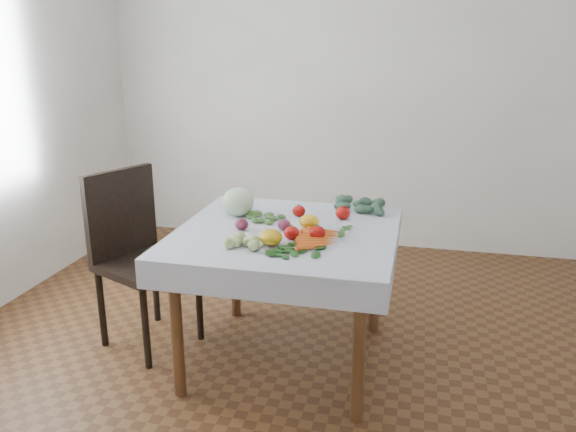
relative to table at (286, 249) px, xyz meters
name	(u,v)px	position (x,y,z in m)	size (l,w,h in m)	color
ground	(286,358)	(0.00, 0.00, -0.65)	(4.00, 4.00, 0.00)	brown
back_wall	(344,86)	(0.00, 2.00, 0.70)	(4.00, 0.04, 2.70)	white
table	(286,249)	(0.00, 0.00, 0.00)	(1.00, 1.00, 0.75)	brown
tablecloth	(286,231)	(0.00, 0.00, 0.10)	(1.12, 1.12, 0.01)	white
chair	(136,246)	(-0.89, 0.04, -0.08)	(0.60, 0.60, 1.01)	black
cabbage	(238,202)	(-0.32, 0.19, 0.18)	(0.18, 0.18, 0.16)	silver
tomato_a	(299,211)	(0.01, 0.25, 0.13)	(0.07, 0.07, 0.06)	#B10F0B
tomato_b	(343,213)	(0.26, 0.26, 0.14)	(0.08, 0.08, 0.07)	#B10F0B
tomato_c	(317,233)	(0.18, -0.11, 0.14)	(0.08, 0.08, 0.07)	#B10F0B
tomato_d	(292,233)	(0.06, -0.13, 0.14)	(0.08, 0.08, 0.07)	#B10F0B
heirloom_back	(309,222)	(0.11, 0.06, 0.14)	(0.10, 0.10, 0.07)	yellow
heirloom_front	(271,237)	(-0.02, -0.24, 0.14)	(0.11, 0.11, 0.08)	yellow
onion_a	(242,224)	(-0.23, -0.05, 0.13)	(0.07, 0.07, 0.06)	#5B1A37
onion_b	(284,225)	(-0.01, -0.01, 0.13)	(0.07, 0.07, 0.06)	#5B1A37
tomatillo_cluster	(245,243)	(-0.13, -0.30, 0.13)	(0.15, 0.11, 0.05)	#A5BF6E
carrot_bunch	(320,238)	(0.20, -0.12, 0.12)	(0.21, 0.32, 0.03)	#EA4E1A
kale_bunch	(359,205)	(0.32, 0.48, 0.12)	(0.31, 0.28, 0.04)	#34553E
basil_bunch	(294,250)	(0.11, -0.29, 0.11)	(0.27, 0.20, 0.01)	#194C17
dill_bunch	(265,218)	(-0.16, 0.15, 0.11)	(0.22, 0.17, 0.02)	#517F3A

